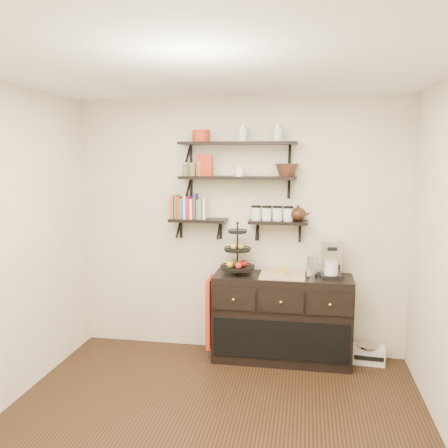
# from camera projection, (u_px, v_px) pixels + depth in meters

# --- Properties ---
(floor) EXTENTS (3.50, 3.50, 0.00)m
(floor) POSITION_uv_depth(u_px,v_px,m) (206.00, 440.00, 3.55)
(floor) COLOR black
(floor) RESTS_ON ground
(ceiling) EXTENTS (3.50, 3.50, 0.02)m
(ceiling) POSITION_uv_depth(u_px,v_px,m) (203.00, 66.00, 3.16)
(ceiling) COLOR white
(ceiling) RESTS_ON back_wall
(back_wall) EXTENTS (3.50, 0.02, 2.70)m
(back_wall) POSITION_uv_depth(u_px,v_px,m) (239.00, 227.00, 5.06)
(back_wall) COLOR #EFE8CA
(back_wall) RESTS_ON ground
(shelf_top) EXTENTS (1.20, 0.27, 0.23)m
(shelf_top) POSITION_uv_depth(u_px,v_px,m) (238.00, 143.00, 4.80)
(shelf_top) COLOR black
(shelf_top) RESTS_ON back_wall
(shelf_mid) EXTENTS (1.20, 0.27, 0.23)m
(shelf_mid) POSITION_uv_depth(u_px,v_px,m) (238.00, 178.00, 4.85)
(shelf_mid) COLOR black
(shelf_mid) RESTS_ON back_wall
(shelf_low_left) EXTENTS (0.60, 0.25, 0.23)m
(shelf_low_left) POSITION_uv_depth(u_px,v_px,m) (198.00, 221.00, 5.00)
(shelf_low_left) COLOR black
(shelf_low_left) RESTS_ON back_wall
(shelf_low_right) EXTENTS (0.60, 0.25, 0.23)m
(shelf_low_right) POSITION_uv_depth(u_px,v_px,m) (278.00, 223.00, 4.86)
(shelf_low_right) COLOR black
(shelf_low_right) RESTS_ON back_wall
(cookbooks) EXTENTS (0.40, 0.15, 0.26)m
(cookbooks) POSITION_uv_depth(u_px,v_px,m) (192.00, 208.00, 4.99)
(cookbooks) COLOR #C84226
(cookbooks) RESTS_ON shelf_low_left
(glass_canisters) EXTENTS (0.43, 0.10, 0.13)m
(glass_canisters) POSITION_uv_depth(u_px,v_px,m) (272.00, 214.00, 4.86)
(glass_canisters) COLOR silver
(glass_canisters) RESTS_ON shelf_low_right
(sideboard) EXTENTS (1.40, 0.50, 0.92)m
(sideboard) POSITION_uv_depth(u_px,v_px,m) (282.00, 318.00, 4.88)
(sideboard) COLOR black
(sideboard) RESTS_ON floor
(fruit_stand) EXTENTS (0.35, 0.35, 0.52)m
(fruit_stand) POSITION_uv_depth(u_px,v_px,m) (238.00, 257.00, 4.87)
(fruit_stand) COLOR black
(fruit_stand) RESTS_ON sideboard
(candle) EXTENTS (0.08, 0.08, 0.08)m
(candle) POSITION_uv_depth(u_px,v_px,m) (282.00, 270.00, 4.80)
(candle) COLOR #B27E29
(candle) RESTS_ON sideboard
(coffee_maker) EXTENTS (0.22, 0.22, 0.38)m
(coffee_maker) POSITION_uv_depth(u_px,v_px,m) (331.00, 260.00, 4.73)
(coffee_maker) COLOR black
(coffee_maker) RESTS_ON sideboard
(thermal_carafe) EXTENTS (0.11, 0.11, 0.22)m
(thermal_carafe) POSITION_uv_depth(u_px,v_px,m) (312.00, 267.00, 4.72)
(thermal_carafe) COLOR silver
(thermal_carafe) RESTS_ON sideboard
(apron) EXTENTS (0.04, 0.31, 0.72)m
(apron) POSITION_uv_depth(u_px,v_px,m) (210.00, 312.00, 4.89)
(apron) COLOR #AE1D12
(apron) RESTS_ON sideboard
(radio) EXTENTS (0.34, 0.24, 0.20)m
(radio) POSITION_uv_depth(u_px,v_px,m) (368.00, 354.00, 4.84)
(radio) COLOR silver
(radio) RESTS_ON floor
(recipe_box) EXTENTS (0.16, 0.06, 0.22)m
(recipe_box) POSITION_uv_depth(u_px,v_px,m) (205.00, 165.00, 4.89)
(recipe_box) COLOR #AE2A13
(recipe_box) RESTS_ON shelf_mid
(walnut_bowl) EXTENTS (0.24, 0.24, 0.13)m
(walnut_bowl) POSITION_uv_depth(u_px,v_px,m) (287.00, 170.00, 4.75)
(walnut_bowl) COLOR black
(walnut_bowl) RESTS_ON shelf_mid
(ramekins) EXTENTS (0.09, 0.09, 0.10)m
(ramekins) POSITION_uv_depth(u_px,v_px,m) (240.00, 172.00, 4.84)
(ramekins) COLOR white
(ramekins) RESTS_ON shelf_mid
(teapot) EXTENTS (0.25, 0.21, 0.16)m
(teapot) POSITION_uv_depth(u_px,v_px,m) (298.00, 213.00, 4.81)
(teapot) COLOR #311B0E
(teapot) RESTS_ON shelf_low_right
(red_pot) EXTENTS (0.18, 0.18, 0.12)m
(red_pot) POSITION_uv_depth(u_px,v_px,m) (201.00, 136.00, 4.85)
(red_pot) COLOR #AE2A13
(red_pot) RESTS_ON shelf_top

